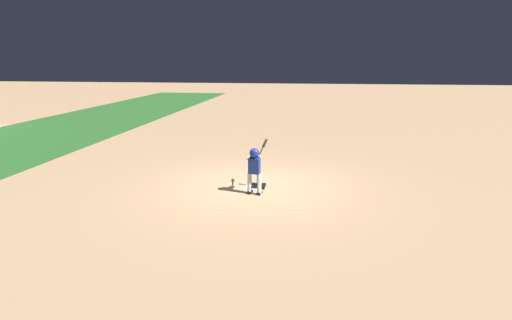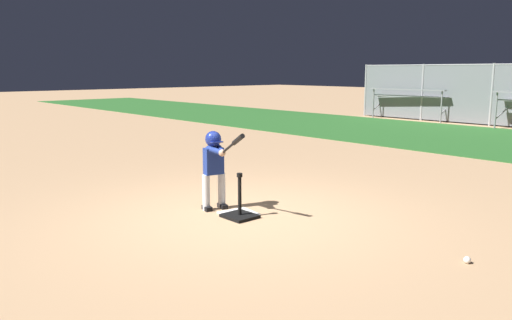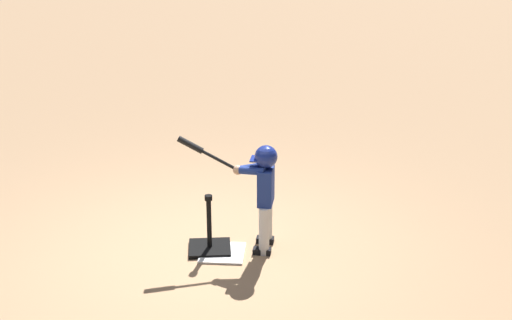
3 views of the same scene
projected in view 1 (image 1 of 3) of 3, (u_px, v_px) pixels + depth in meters
The scene contains 5 objects.
ground_plane at pixel (255, 186), 9.98m from camera, with size 90.00×90.00×0.00m, color tan.
home_plate at pixel (254, 188), 9.84m from camera, with size 0.44×0.44×0.02m, color white.
batting_tee at pixel (258, 184), 9.93m from camera, with size 0.42×0.38×0.60m.
batter_child at pixel (255, 165), 9.27m from camera, with size 0.98×0.40×1.17m.
baseball at pixel (248, 158), 12.70m from camera, with size 0.07×0.07×0.07m, color white.
Camera 1 is at (-9.42, -1.33, 3.08)m, focal length 28.00 mm.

